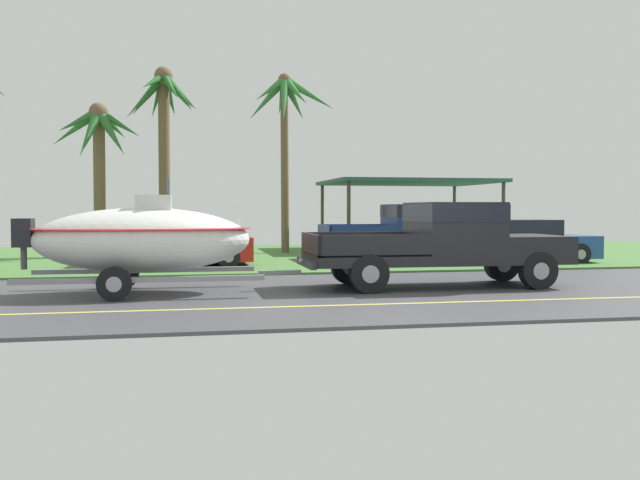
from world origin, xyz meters
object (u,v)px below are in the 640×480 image
object	(u,v)px
carport_awning	(407,184)
palm_tree_near_right	(98,143)
palm_tree_mid	(287,113)
palm_tree_far_left	(165,115)
boat_on_trailer	(142,239)
parked_sedan_near	(172,244)
parked_pickup_background	(410,229)
pickup_truck_towing	(452,240)
parked_sedan_far	(516,242)

from	to	relation	value
carport_awning	palm_tree_near_right	xyz separation A→B (m)	(-11.99, -1.87, 1.28)
palm_tree_mid	palm_tree_far_left	xyz separation A→B (m)	(-4.50, -0.10, -0.20)
boat_on_trailer	parked_sedan_near	xyz separation A→B (m)	(0.51, 6.42, -0.43)
carport_awning	palm_tree_far_left	world-z (taller)	palm_tree_far_left
parked_sedan_near	palm_tree_near_right	bearing A→B (deg)	118.83
parked_pickup_background	parked_sedan_near	world-z (taller)	parked_pickup_background
pickup_truck_towing	boat_on_trailer	bearing A→B (deg)	-180.00
boat_on_trailer	carport_awning	xyz separation A→B (m)	(9.91, 13.00, 1.65)
boat_on_trailer	parked_pickup_background	world-z (taller)	boat_on_trailer
parked_sedan_near	palm_tree_mid	distance (m)	8.20
parked_sedan_near	palm_tree_near_right	distance (m)	6.34
parked_sedan_near	palm_tree_mid	xyz separation A→B (m)	(4.20, 5.28, 4.66)
carport_awning	palm_tree_mid	world-z (taller)	palm_tree_mid
palm_tree_near_right	palm_tree_far_left	size ratio (longest dim) A/B	0.79
parked_sedan_near	palm_tree_far_left	size ratio (longest dim) A/B	0.65
pickup_truck_towing	palm_tree_far_left	distance (m)	13.88
pickup_truck_towing	palm_tree_near_right	bearing A→B (deg)	128.11
carport_awning	palm_tree_near_right	distance (m)	12.20
palm_tree_near_right	parked_pickup_background	bearing A→B (deg)	-18.03
parked_pickup_background	parked_sedan_near	distance (m)	7.89
palm_tree_near_right	palm_tree_mid	xyz separation A→B (m)	(6.79, 0.57, 1.30)
boat_on_trailer	palm_tree_near_right	bearing A→B (deg)	100.61
parked_sedan_near	carport_awning	distance (m)	11.66
pickup_truck_towing	parked_sedan_far	xyz separation A→B (m)	(4.34, 5.55, -0.36)
parked_sedan_far	carport_awning	bearing A→B (deg)	98.21
boat_on_trailer	parked_pickup_background	bearing A→B (deg)	43.14
boat_on_trailer	palm_tree_near_right	xyz separation A→B (m)	(-2.08, 11.13, 2.93)
parked_pickup_background	palm_tree_far_left	world-z (taller)	palm_tree_far_left
palm_tree_near_right	palm_tree_mid	bearing A→B (deg)	4.83
boat_on_trailer	parked_sedan_far	xyz separation A→B (m)	(10.98, 5.55, -0.43)
parked_pickup_background	palm_tree_near_right	distance (m)	11.30
carport_awning	parked_sedan_near	bearing A→B (deg)	-144.99
parked_sedan_far	boat_on_trailer	bearing A→B (deg)	-153.21
parked_sedan_near	parked_sedan_far	distance (m)	10.51
pickup_truck_towing	boat_on_trailer	size ratio (longest dim) A/B	1.04
carport_awning	boat_on_trailer	bearing A→B (deg)	-127.31
palm_tree_far_left	palm_tree_mid	bearing A→B (deg)	1.32
pickup_truck_towing	carport_awning	bearing A→B (deg)	75.91
palm_tree_near_right	palm_tree_far_left	xyz separation A→B (m)	(2.29, 0.47, 1.10)
pickup_truck_towing	palm_tree_mid	xyz separation A→B (m)	(-1.94, 11.70, 4.30)
pickup_truck_towing	parked_sedan_far	distance (m)	7.05
palm_tree_mid	palm_tree_far_left	world-z (taller)	palm_tree_far_left
parked_sedan_far	pickup_truck_towing	bearing A→B (deg)	-128.03
parked_sedan_far	palm_tree_far_left	world-z (taller)	palm_tree_far_left
parked_pickup_background	palm_tree_mid	distance (m)	6.84
parked_pickup_background	palm_tree_near_right	bearing A→B (deg)	161.97
parked_sedan_far	carport_awning	xyz separation A→B (m)	(-1.07, 7.45, 2.08)
boat_on_trailer	palm_tree_far_left	size ratio (longest dim) A/B	0.83
parked_pickup_background	palm_tree_far_left	bearing A→B (deg)	154.54
palm_tree_mid	parked_pickup_background	bearing A→B (deg)	-47.88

